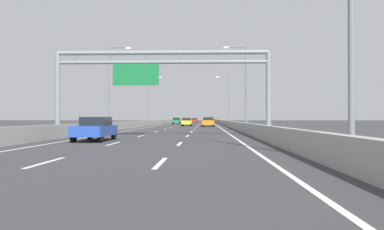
{
  "coord_description": "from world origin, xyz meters",
  "views": [
    {
      "loc": [
        3.2,
        0.43,
        1.4
      ],
      "look_at": [
        0.62,
        74.2,
        1.95
      ],
      "focal_mm": 36.55,
      "sensor_mm": 36.0,
      "label": 1
    }
  ],
  "objects_px": {
    "streetlamp_left_far": "(150,97)",
    "blue_car": "(95,129)",
    "red_car": "(195,120)",
    "streetlamp_right_far": "(228,97)",
    "silver_car": "(208,120)",
    "green_car": "(177,121)",
    "streetlamp_right_mid": "(244,82)",
    "sign_gantry": "(159,71)",
    "orange_car": "(208,122)",
    "yellow_car": "(187,122)",
    "streetlamp_left_mid": "(111,82)"
  },
  "relations": [
    {
      "from": "streetlamp_right_mid",
      "to": "silver_car",
      "type": "relative_size",
      "value": 2.28
    },
    {
      "from": "silver_car",
      "to": "blue_car",
      "type": "relative_size",
      "value": 0.97
    },
    {
      "from": "red_car",
      "to": "blue_car",
      "type": "height_order",
      "value": "blue_car"
    },
    {
      "from": "streetlamp_left_far",
      "to": "silver_car",
      "type": "height_order",
      "value": "streetlamp_left_far"
    },
    {
      "from": "streetlamp_right_mid",
      "to": "streetlamp_left_mid",
      "type": "bearing_deg",
      "value": 180.0
    },
    {
      "from": "streetlamp_left_far",
      "to": "red_car",
      "type": "height_order",
      "value": "streetlamp_left_far"
    },
    {
      "from": "green_car",
      "to": "yellow_car",
      "type": "height_order",
      "value": "green_car"
    },
    {
      "from": "silver_car",
      "to": "red_car",
      "type": "height_order",
      "value": "silver_car"
    },
    {
      "from": "yellow_car",
      "to": "blue_car",
      "type": "height_order",
      "value": "blue_car"
    },
    {
      "from": "sign_gantry",
      "to": "green_car",
      "type": "bearing_deg",
      "value": 93.08
    },
    {
      "from": "streetlamp_right_far",
      "to": "blue_car",
      "type": "distance_m",
      "value": 52.74
    },
    {
      "from": "silver_car",
      "to": "green_car",
      "type": "bearing_deg",
      "value": -133.6
    },
    {
      "from": "streetlamp_left_far",
      "to": "streetlamp_right_far",
      "type": "bearing_deg",
      "value": 0.0
    },
    {
      "from": "streetlamp_left_far",
      "to": "green_car",
      "type": "height_order",
      "value": "streetlamp_left_far"
    },
    {
      "from": "streetlamp_left_far",
      "to": "green_car",
      "type": "relative_size",
      "value": 2.15
    },
    {
      "from": "streetlamp_right_far",
      "to": "blue_car",
      "type": "height_order",
      "value": "streetlamp_right_far"
    },
    {
      "from": "silver_car",
      "to": "green_car",
      "type": "relative_size",
      "value": 0.94
    },
    {
      "from": "silver_car",
      "to": "streetlamp_left_mid",
      "type": "bearing_deg",
      "value": -101.41
    },
    {
      "from": "yellow_car",
      "to": "streetlamp_right_mid",
      "type": "bearing_deg",
      "value": -72.66
    },
    {
      "from": "red_car",
      "to": "orange_car",
      "type": "bearing_deg",
      "value": -86.12
    },
    {
      "from": "streetlamp_left_mid",
      "to": "streetlamp_left_far",
      "type": "distance_m",
      "value": 31.41
    },
    {
      "from": "silver_car",
      "to": "blue_car",
      "type": "xyz_separation_m",
      "value": [
        -7.39,
        -75.9,
        -0.0
      ]
    },
    {
      "from": "orange_car",
      "to": "silver_car",
      "type": "bearing_deg",
      "value": 89.64
    },
    {
      "from": "sign_gantry",
      "to": "streetlamp_left_far",
      "type": "xyz_separation_m",
      "value": [
        -7.21,
        46.51,
        0.57
      ]
    },
    {
      "from": "streetlamp_right_mid",
      "to": "silver_car",
      "type": "bearing_deg",
      "value": 93.72
    },
    {
      "from": "green_car",
      "to": "blue_car",
      "type": "height_order",
      "value": "blue_car"
    },
    {
      "from": "sign_gantry",
      "to": "red_car",
      "type": "relative_size",
      "value": 3.63
    },
    {
      "from": "blue_car",
      "to": "orange_car",
      "type": "bearing_deg",
      "value": 79.84
    },
    {
      "from": "streetlamp_left_far",
      "to": "blue_car",
      "type": "xyz_separation_m",
      "value": [
        3.91,
        -51.37,
        -4.66
      ]
    },
    {
      "from": "streetlamp_left_mid",
      "to": "green_car",
      "type": "relative_size",
      "value": 2.15
    },
    {
      "from": "streetlamp_right_mid",
      "to": "orange_car",
      "type": "height_order",
      "value": "streetlamp_right_mid"
    },
    {
      "from": "streetlamp_left_far",
      "to": "orange_car",
      "type": "bearing_deg",
      "value": -45.81
    },
    {
      "from": "streetlamp_left_far",
      "to": "blue_car",
      "type": "height_order",
      "value": "streetlamp_left_far"
    },
    {
      "from": "silver_car",
      "to": "orange_car",
      "type": "bearing_deg",
      "value": -90.36
    },
    {
      "from": "green_car",
      "to": "silver_car",
      "type": "bearing_deg",
      "value": 46.4
    },
    {
      "from": "orange_car",
      "to": "yellow_car",
      "type": "relative_size",
      "value": 1.0
    },
    {
      "from": "streetlamp_left_far",
      "to": "green_car",
      "type": "bearing_deg",
      "value": 77.13
    },
    {
      "from": "orange_car",
      "to": "blue_car",
      "type": "height_order",
      "value": "orange_car"
    },
    {
      "from": "orange_car",
      "to": "blue_car",
      "type": "xyz_separation_m",
      "value": [
        -7.16,
        -39.98,
        -0.04
      ]
    },
    {
      "from": "streetlamp_left_far",
      "to": "orange_car",
      "type": "relative_size",
      "value": 2.05
    },
    {
      "from": "orange_car",
      "to": "yellow_car",
      "type": "bearing_deg",
      "value": 131.96
    },
    {
      "from": "yellow_car",
      "to": "orange_car",
      "type": "bearing_deg",
      "value": -48.04
    },
    {
      "from": "orange_car",
      "to": "streetlamp_right_mid",
      "type": "bearing_deg",
      "value": -79.08
    },
    {
      "from": "streetlamp_left_far",
      "to": "silver_car",
      "type": "distance_m",
      "value": 27.4
    },
    {
      "from": "streetlamp_right_far",
      "to": "silver_car",
      "type": "distance_m",
      "value": 25.23
    },
    {
      "from": "streetlamp_right_far",
      "to": "red_car",
      "type": "xyz_separation_m",
      "value": [
        -7.58,
        43.36,
        -4.68
      ]
    },
    {
      "from": "silver_car",
      "to": "sign_gantry",
      "type": "bearing_deg",
      "value": -93.29
    },
    {
      "from": "streetlamp_left_mid",
      "to": "orange_car",
      "type": "height_order",
      "value": "streetlamp_left_mid"
    },
    {
      "from": "yellow_car",
      "to": "blue_car",
      "type": "relative_size",
      "value": 1.07
    },
    {
      "from": "streetlamp_left_far",
      "to": "silver_car",
      "type": "bearing_deg",
      "value": 65.28
    }
  ]
}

